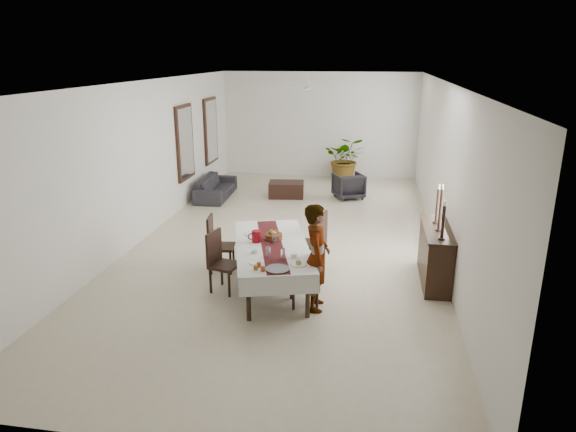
{
  "coord_description": "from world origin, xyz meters",
  "views": [
    {
      "loc": [
        1.65,
        -9.91,
        3.71
      ],
      "look_at": [
        0.28,
        -1.64,
        1.05
      ],
      "focal_mm": 32.0,
      "sensor_mm": 36.0,
      "label": 1
    }
  ],
  "objects": [
    {
      "name": "chair_left_near_back",
      "position": [
        -0.8,
        -2.48,
        0.73
      ],
      "size": [
        0.15,
        0.42,
        0.54
      ],
      "primitive_type": "cube",
      "rotation": [
        0.0,
        0.0,
        -1.83
      ],
      "color": "black",
      "rests_on": "chair_left_near_seat"
    },
    {
      "name": "plate_near_right",
      "position": [
        0.66,
        -3.0,
        0.75
      ],
      "size": [
        0.23,
        0.23,
        0.01
      ],
      "primitive_type": "cylinder",
      "color": "white",
      "rests_on": "tablecloth_top"
    },
    {
      "name": "sideboard_body",
      "position": [
        2.78,
        -1.58,
        0.46
      ],
      "size": [
        0.41,
        1.54,
        0.92
      ],
      "primitive_type": "cube",
      "color": "black",
      "rests_on": "floor"
    },
    {
      "name": "candlestick_mid_base",
      "position": [
        2.78,
        -1.73,
        0.97
      ],
      "size": [
        0.1,
        0.1,
        0.03
      ],
      "primitive_type": "cylinder",
      "color": "black",
      "rests_on": "sideboard_top"
    },
    {
      "name": "chair_right_far_leg_br",
      "position": [
        0.52,
        -1.2,
        0.22
      ],
      "size": [
        0.05,
        0.05,
        0.45
      ],
      "primitive_type": "cylinder",
      "rotation": [
        0.0,
        0.0,
        -0.2
      ],
      "color": "black",
      "rests_on": "floor"
    },
    {
      "name": "candlestick_mid_shaft",
      "position": [
        2.78,
        -1.73,
        1.32
      ],
      "size": [
        0.05,
        0.05,
        0.67
      ],
      "primitive_type": "cylinder",
      "color": "black",
      "rests_on": "candlestick_mid_base"
    },
    {
      "name": "chair_left_far_leg_fr",
      "position": [
        -1.05,
        -1.93,
        0.21
      ],
      "size": [
        0.05,
        0.05,
        0.42
      ],
      "primitive_type": "cylinder",
      "rotation": [
        0.0,
        0.0,
        0.12
      ],
      "color": "black",
      "rests_on": "floor"
    },
    {
      "name": "tablecloth_drape_left",
      "position": [
        -0.44,
        -2.4,
        0.6
      ],
      "size": [
        0.69,
        2.43,
        0.29
      ],
      "primitive_type": "cube",
      "rotation": [
        0.0,
        0.0,
        0.28
      ],
      "color": "silver",
      "rests_on": "dining_table_top"
    },
    {
      "name": "wall_back",
      "position": [
        0.0,
        6.0,
        1.6
      ],
      "size": [
        6.0,
        0.02,
        3.2
      ],
      "primitive_type": "cube",
      "color": "white",
      "rests_on": "floor"
    },
    {
      "name": "table_leg_fr",
      "position": [
        0.83,
        -3.2,
        0.34
      ],
      "size": [
        0.08,
        0.08,
        0.68
      ],
      "primitive_type": "cylinder",
      "rotation": [
        0.0,
        0.0,
        0.28
      ],
      "color": "black",
      "rests_on": "floor"
    },
    {
      "name": "chair_right_near_back",
      "position": [
        0.91,
        -2.73,
        0.76
      ],
      "size": [
        0.15,
        0.44,
        0.56
      ],
      "primitive_type": "cube",
      "rotation": [
        0.0,
        0.0,
        1.82
      ],
      "color": "black",
      "rests_on": "chair_right_near_seat"
    },
    {
      "name": "candlestick_far_shaft",
      "position": [
        2.78,
        -1.32,
        1.27
      ],
      "size": [
        0.05,
        0.05,
        0.56
      ],
      "primitive_type": "cylinder",
      "color": "black",
      "rests_on": "candlestick_far_base"
    },
    {
      "name": "chair_right_near_seat",
      "position": [
        0.71,
        -2.78,
        0.46
      ],
      "size": [
        0.54,
        0.54,
        0.05
      ],
      "primitive_type": "cube",
      "rotation": [
        0.0,
        0.0,
        1.82
      ],
      "color": "black",
      "rests_on": "chair_right_near_leg_fl"
    },
    {
      "name": "wall_right",
      "position": [
        3.0,
        0.0,
        1.6
      ],
      "size": [
        0.02,
        12.0,
        3.2
      ],
      "primitive_type": "cube",
      "color": "white",
      "rests_on": "floor"
    },
    {
      "name": "dining_table_top",
      "position": [
        0.11,
        -2.24,
        0.71
      ],
      "size": [
        1.58,
        2.52,
        0.05
      ],
      "primitive_type": "cube",
      "rotation": [
        0.0,
        0.0,
        0.28
      ],
      "color": "black",
      "rests_on": "table_leg_fl"
    },
    {
      "name": "fruit_green",
      "position": [
        0.04,
        -1.97,
        0.87
      ],
      "size": [
        0.08,
        0.08,
        0.08
      ],
      "primitive_type": "sphere",
      "color": "#507E26",
      "rests_on": "fruit_basket"
    },
    {
      "name": "fan_blade_e",
      "position": [
        0.35,
        3.0,
        2.9
      ],
      "size": [
        0.55,
        0.1,
        0.01
      ],
      "primitive_type": "cube",
      "color": "silver",
      "rests_on": "fan_hub"
    },
    {
      "name": "wine_glass_far",
      "position": [
        0.14,
        -2.18,
        0.83
      ],
      "size": [
        0.07,
        0.07,
        0.17
      ],
      "primitive_type": "cylinder",
      "color": "white",
      "rests_on": "tablecloth_top"
    },
    {
      "name": "mirror_glass_far",
      "position": [
        -2.92,
        4.3,
        1.6
      ],
      "size": [
        0.01,
        0.9,
        1.7
      ],
      "primitive_type": "cube",
      "color": "white",
      "rests_on": "mirror_frame_far"
    },
    {
      "name": "fruit_red",
      "position": [
        0.11,
        -1.97,
        0.87
      ],
      "size": [
        0.09,
        0.09,
        0.09
      ],
      "primitive_type": "sphere",
      "color": "maroon",
      "rests_on": "fruit_basket"
    },
    {
      "name": "fan_rod",
      "position": [
        0.0,
        3.0,
        3.1
      ],
      "size": [
        0.04,
        0.04,
        0.2
      ],
      "primitive_type": "cylinder",
      "color": "silver",
      "rests_on": "ceiling"
    },
    {
      "name": "wine_glass_mid",
      "position": [
        0.16,
        -2.78,
        0.83
      ],
      "size": [
        0.07,
        0.07,
        0.17
      ],
      "primitive_type": "cylinder",
      "color": "white",
      "rests_on": "tablecloth_top"
    },
    {
      "name": "pitcher_handle",
      "position": [
        -0.24,
        -2.19,
        0.84
      ],
      "size": [
        0.12,
        0.05,
        0.12
      ],
      "primitive_type": "torus",
      "rotation": [
        1.57,
        0.0,
        0.28
      ],
      "color": "maroon",
      "rests_on": "red_pitcher"
    },
    {
      "name": "sofa",
      "position": [
        -2.47,
        3.02,
        0.28
      ],
      "size": [
        0.81,
        1.92,
        0.55
      ],
      "primitive_type": "imported",
      "rotation": [
        0.0,
        0.0,
        1.61
      ],
      "color": "#2A272D",
      "rests_on": "floor"
    },
    {
      "name": "red_pitcher",
      "position": [
        -0.17,
        -2.17,
        0.84
      ],
      "size": [
        0.18,
        0.18,
        0.2
      ],
      "primitive_type": "cylinder",
      "rotation": [
        0.0,
        0.0,
        0.28
      ],
      "color": "maroon",
      "rests_on": "tablecloth_top"
    },
    {
      "name": "candlestick_far_base",
      "position": [
        2.78,
        -1.32,
        0.97
      ],
      "size": [
        0.1,
        0.1,
        0.03
      ],
      "primitive_type": "cylinder",
      "color": "black",
      "rests_on": "sideboard_top"
    },
    {
      "name": "chair_right_near_leg_fl",
      "position": [
        0.93,
        -2.9,
        0.22
      ],
      "size": [
        0.05,
        0.05,
        0.44
      ],
      "primitive_type": "cylinder",
      "rotation": [
        0.0,
        0.0,
        0.25
      ],
      "color": "black",
      "rests_on": "floor"
    },
    {
      "name": "jam_jar_b",
      "position": [
        0.08,
        -3.28,
        0.78
      ],
      "size": [
        0.06,
        0.06,
        0.07
      ],
      "primitive_type": "cylinder",
      "color": "#8E5714",
      "rests_on": "tablecloth_top"
    },
    {
      "name": "chair_left_near_leg_br",
      "position": [
        -0.49,
        -2.74,
        0.21
      ],
      "size": [
        0.05,
        0.05,
        0.42
      ],
      "primitive_type": "cylinder",
      "rotation": [
        0.0,
        0.0,
        -0.26
      ],
      "color": "black",
      "rests_on": "floor"
    },
    {
      "name": "fan_blade_s",
      "position": [
        0.0,
        2.65,
        2.9
      ],
      "size": [
        0.1,
        0.55,
        0.01
      ],
      "primitive_type": "cube",
      "color": "white",
      "rests_on": "fan_hub"
    },
    {
      "name": "chair_right_far_leg_fr",
      "position": [
        0.88,
        -1.27,
        0.22
      ],
      "size": [
        0.05,
        0.05,
        0.45
      ],
      "primitive_type": "cylinder",
      "rotation": [
        0.0,
        0.0,
        -0.2
      ],
      "color": "black",
      "rests_on": "floor"
    },
    {
      "name": "candlestick_near_candle",
      "position": [
        2.78,
        -2.14,
        1.54
      ],
      "size": [
        0.04,
        0.04,
        0.08
      ],
      "primitive_type": "cylinder",
      "color": "white",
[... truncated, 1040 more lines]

